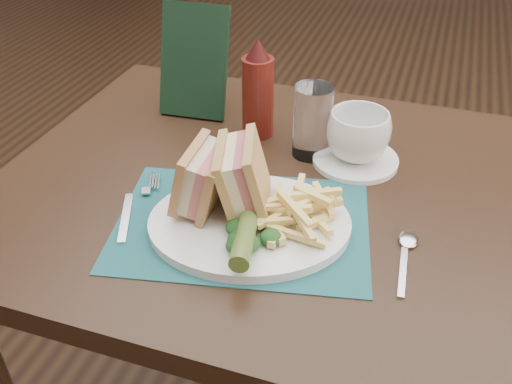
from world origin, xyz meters
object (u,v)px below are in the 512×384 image
coffee_cup (358,136)px  drinking_glass (313,121)px  check_presenter (194,61)px  sandwich_half_a (189,175)px  ketchup_bottle (258,88)px  placemat (242,224)px  plate (250,224)px  sandwich_half_b (229,175)px  saucer (355,160)px  table_main (266,333)px

coffee_cup → drinking_glass: 0.08m
check_presenter → sandwich_half_a: bearing=-71.8°
sandwich_half_a → ketchup_bottle: 0.27m
drinking_glass → check_presenter: (-0.26, 0.09, 0.04)m
placemat → coffee_cup: size_ratio=3.45×
placemat → plate: plate is taller
sandwich_half_b → coffee_cup: bearing=38.2°
saucer → ketchup_bottle: ketchup_bottle is taller
sandwich_half_b → placemat: bearing=-47.6°
sandwich_half_a → saucer: size_ratio=0.70×
coffee_cup → saucer: bearing=0.0°
drinking_glass → saucer: bearing=-2.1°
plate → coffee_cup: 0.27m
drinking_glass → placemat: bearing=-101.7°
table_main → drinking_glass: bearing=67.5°
coffee_cup → sandwich_half_b: bearing=-125.7°
table_main → sandwich_half_a: size_ratio=8.56×
saucer → table_main: bearing=-139.8°
plate → ketchup_bottle: bearing=88.4°
placemat → plate: bearing=-22.1°
placemat → ketchup_bottle: size_ratio=2.03×
placemat → sandwich_half_a: 0.11m
check_presenter → placemat: bearing=-60.5°
sandwich_half_a → table_main: bearing=51.7°
sandwich_half_a → sandwich_half_b: (0.06, 0.01, 0.00)m
sandwich_half_a → ketchup_bottle: ketchup_bottle is taller
drinking_glass → check_presenter: 0.28m
table_main → saucer: 0.41m
table_main → check_presenter: 0.56m
plate → sandwich_half_a: sandwich_half_a is taller
plate → ketchup_bottle: 0.30m
placemat → saucer: bearing=60.6°
sandwich_half_b → check_presenter: 0.36m
placemat → drinking_glass: drinking_glass is taller
ketchup_bottle → table_main: bearing=-65.7°
plate → sandwich_half_b: 0.08m
table_main → drinking_glass: (0.05, 0.11, 0.44)m
placemat → check_presenter: size_ratio=1.74×
coffee_cup → ketchup_bottle: ketchup_bottle is taller
table_main → placemat: placemat is taller
sandwich_half_b → coffee_cup: size_ratio=1.05×
coffee_cup → check_presenter: (-0.34, 0.10, 0.05)m
plate → placemat: bearing=140.4°
sandwich_half_a → drinking_glass: (0.13, 0.23, -0.00)m
sandwich_half_a → saucer: 0.32m
sandwich_half_b → table_main: bearing=59.6°
coffee_cup → check_presenter: 0.36m
sandwich_half_b → drinking_glass: size_ratio=0.88×
placemat → saucer: saucer is taller
sandwich_half_b → saucer: 0.27m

